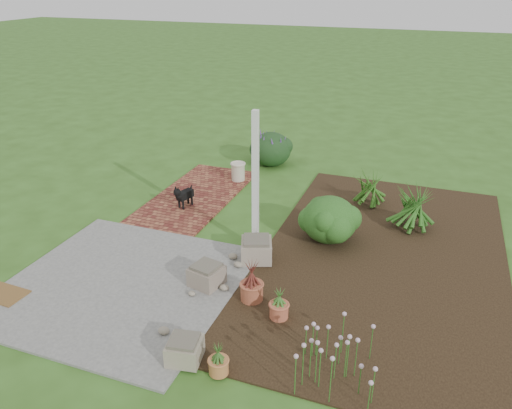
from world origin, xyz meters
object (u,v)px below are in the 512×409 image
(black_dog, at_px, (184,195))
(evergreen_shrub, at_px, (330,218))
(stone_trough_near, at_px, (185,351))
(cream_ceramic_urn, at_px, (238,172))

(black_dog, height_order, evergreen_shrub, evergreen_shrub)
(stone_trough_near, xyz_separation_m, cream_ceramic_urn, (-1.64, 5.79, 0.07))
(evergreen_shrub, bearing_deg, stone_trough_near, -104.87)
(cream_ceramic_urn, distance_m, evergreen_shrub, 3.36)
(black_dog, xyz_separation_m, evergreen_shrub, (3.12, -0.30, 0.13))
(black_dog, relative_size, cream_ceramic_urn, 1.30)
(evergreen_shrub, bearing_deg, black_dog, 174.50)
(stone_trough_near, height_order, black_dog, black_dog)
(black_dog, relative_size, evergreen_shrub, 0.54)
(cream_ceramic_urn, relative_size, evergreen_shrub, 0.41)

